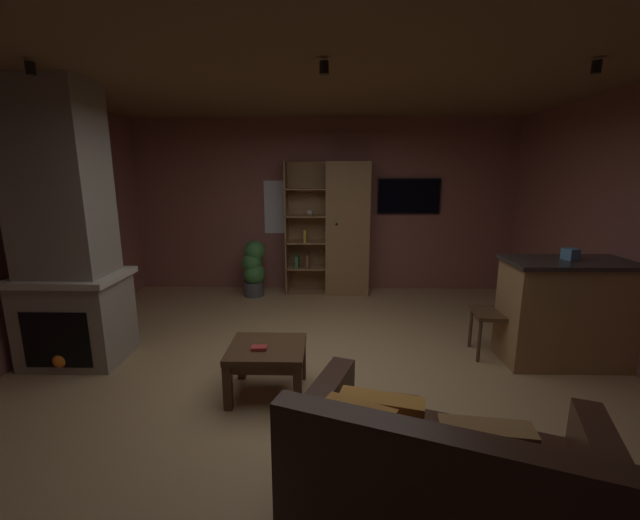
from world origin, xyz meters
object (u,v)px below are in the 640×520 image
object	(u,v)px
tissue_box	(570,254)
leather_couch	(438,485)
stone_fireplace	(66,243)
coffee_table	(267,356)
dining_chair	(503,308)
potted_floor_plant	(254,268)
wall_mounted_tv	(409,196)
kitchen_bar_counter	(578,312)
table_book_0	(259,348)
bookshelf_cabinet	(342,230)

from	to	relation	value
tissue_box	leather_couch	size ratio (longest dim) A/B	0.07
stone_fireplace	tissue_box	xyz separation A→B (m)	(4.91, 0.10, -0.11)
stone_fireplace	coffee_table	xyz separation A→B (m)	(2.03, -0.60, -0.88)
leather_couch	coffee_table	bearing A→B (deg)	128.48
coffee_table	dining_chair	xyz separation A→B (m)	(2.33, 0.80, 0.18)
coffee_table	dining_chair	distance (m)	2.47
leather_couch	potted_floor_plant	size ratio (longest dim) A/B	2.04
dining_chair	coffee_table	bearing A→B (deg)	-161.17
leather_couch	wall_mounted_tv	distance (m)	4.86
kitchen_bar_counter	dining_chair	world-z (taller)	kitchen_bar_counter
wall_mounted_tv	potted_floor_plant	bearing A→B (deg)	-169.79
table_book_0	dining_chair	world-z (taller)	dining_chair
bookshelf_cabinet	coffee_table	bearing A→B (deg)	-103.38
stone_fireplace	dining_chair	size ratio (longest dim) A/B	2.95
stone_fireplace	dining_chair	bearing A→B (deg)	2.61
kitchen_bar_counter	wall_mounted_tv	world-z (taller)	wall_mounted_tv
stone_fireplace	wall_mounted_tv	world-z (taller)	stone_fireplace
kitchen_bar_counter	wall_mounted_tv	size ratio (longest dim) A/B	1.50
bookshelf_cabinet	table_book_0	bearing A→B (deg)	-103.96
tissue_box	dining_chair	distance (m)	0.81
bookshelf_cabinet	coffee_table	distance (m)	3.20
wall_mounted_tv	stone_fireplace	bearing A→B (deg)	-145.06
stone_fireplace	coffee_table	world-z (taller)	stone_fireplace
kitchen_bar_counter	leather_couch	xyz separation A→B (m)	(-1.90, -2.06, -0.23)
stone_fireplace	leather_couch	distance (m)	3.82
leather_couch	dining_chair	distance (m)	2.52
bookshelf_cabinet	table_book_0	world-z (taller)	bookshelf_cabinet
kitchen_bar_counter	table_book_0	size ratio (longest dim) A/B	11.57
coffee_table	stone_fireplace	bearing A→B (deg)	163.60
tissue_box	wall_mounted_tv	xyz separation A→B (m)	(-1.10, 2.56, 0.41)
bookshelf_cabinet	leather_couch	size ratio (longest dim) A/B	1.16
bookshelf_cabinet	leather_couch	bearing A→B (deg)	-85.08
tissue_box	wall_mounted_tv	bearing A→B (deg)	113.18
stone_fireplace	wall_mounted_tv	xyz separation A→B (m)	(3.81, 2.66, 0.30)
tissue_box	potted_floor_plant	world-z (taller)	tissue_box
stone_fireplace	leather_couch	world-z (taller)	stone_fireplace
leather_couch	bookshelf_cabinet	bearing A→B (deg)	94.92
potted_floor_plant	wall_mounted_tv	xyz separation A→B (m)	(2.41, 0.43, 1.07)
table_book_0	tissue_box	bearing A→B (deg)	14.74
bookshelf_cabinet	potted_floor_plant	bearing A→B (deg)	-170.60
dining_chair	potted_floor_plant	distance (m)	3.59
coffee_table	wall_mounted_tv	world-z (taller)	wall_mounted_tv
stone_fireplace	wall_mounted_tv	distance (m)	4.66
kitchen_bar_counter	wall_mounted_tv	xyz separation A→B (m)	(-1.23, 2.60, 0.99)
potted_floor_plant	leather_couch	bearing A→B (deg)	-67.61
kitchen_bar_counter	coffee_table	bearing A→B (deg)	-167.58
leather_couch	stone_fireplace	bearing A→B (deg)	147.60
kitchen_bar_counter	tissue_box	bearing A→B (deg)	165.83
table_book_0	wall_mounted_tv	bearing A→B (deg)	61.17
bookshelf_cabinet	wall_mounted_tv	size ratio (longest dim) A/B	2.09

